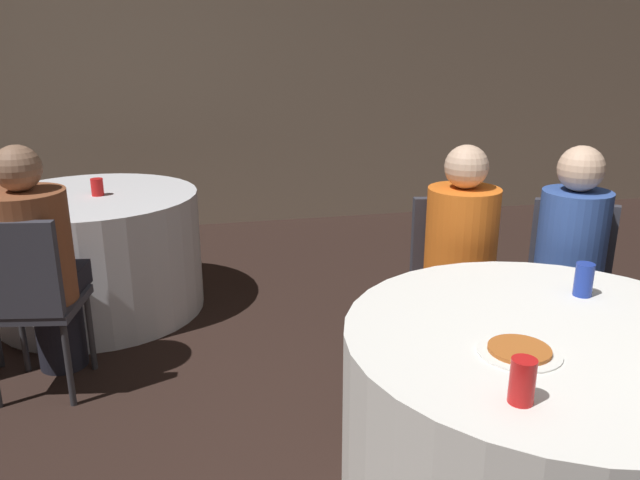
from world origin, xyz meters
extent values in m
cube|color=gray|center=(0.00, 4.18, 1.40)|extent=(16.00, 0.06, 2.80)
cylinder|color=white|center=(0.02, 0.08, 0.37)|extent=(1.34, 1.34, 0.74)
cylinder|color=silver|center=(-1.65, 2.36, 0.37)|extent=(1.26, 1.26, 0.74)
cube|color=#383842|center=(0.61, 0.88, 0.44)|extent=(0.56, 0.56, 0.04)
cube|color=#383842|center=(0.71, 1.02, 0.68)|extent=(0.34, 0.27, 0.44)
cylinder|color=#333338|center=(0.64, 0.64, 0.21)|extent=(0.03, 0.03, 0.42)
cylinder|color=#333338|center=(0.37, 0.84, 0.21)|extent=(0.03, 0.03, 0.42)
cylinder|color=#333338|center=(0.84, 0.91, 0.21)|extent=(0.03, 0.03, 0.42)
cylinder|color=#333338|center=(0.57, 1.11, 0.21)|extent=(0.03, 0.03, 0.42)
cube|color=#383842|center=(0.15, 1.06, 0.44)|extent=(0.45, 0.45, 0.04)
cube|color=#383842|center=(0.18, 1.24, 0.68)|extent=(0.38, 0.10, 0.44)
cylinder|color=#333338|center=(0.30, 0.87, 0.21)|extent=(0.03, 0.03, 0.42)
cylinder|color=#333338|center=(-0.04, 0.92, 0.21)|extent=(0.03, 0.03, 0.42)
cylinder|color=#333338|center=(0.34, 1.21, 0.21)|extent=(0.03, 0.03, 0.42)
cylinder|color=#333338|center=(0.01, 1.25, 0.21)|extent=(0.03, 0.03, 0.42)
cube|color=#383842|center=(-1.81, 1.43, 0.44)|extent=(0.46, 0.46, 0.04)
cube|color=#383842|center=(-1.84, 1.25, 0.68)|extent=(0.38, 0.11, 0.44)
cylinder|color=#333338|center=(-1.95, 1.62, 0.21)|extent=(0.03, 0.03, 0.42)
cylinder|color=#333338|center=(-1.61, 1.57, 0.21)|extent=(0.03, 0.03, 0.42)
cylinder|color=#333338|center=(-1.67, 1.23, 0.21)|extent=(0.03, 0.03, 0.42)
cylinder|color=black|center=(-1.77, 1.64, 0.23)|extent=(0.24, 0.24, 0.46)
cube|color=black|center=(-1.79, 1.53, 0.51)|extent=(0.41, 0.38, 0.12)
cylinder|color=brown|center=(-1.81, 1.43, 0.72)|extent=(0.38, 0.38, 0.53)
sphere|color=#997056|center=(-1.81, 1.43, 1.09)|extent=(0.21, 0.21, 0.21)
cylinder|color=#4C4238|center=(0.48, 0.70, 0.23)|extent=(0.24, 0.24, 0.46)
cube|color=#4C4238|center=(0.54, 0.79, 0.51)|extent=(0.42, 0.43, 0.12)
cylinder|color=#33519E|center=(0.61, 0.88, 0.73)|extent=(0.31, 0.31, 0.53)
sphere|color=#DBB293|center=(0.61, 0.88, 1.09)|extent=(0.20, 0.20, 0.20)
cylinder|color=#282828|center=(0.12, 0.84, 0.23)|extent=(0.24, 0.24, 0.46)
cube|color=#282828|center=(0.14, 0.95, 0.51)|extent=(0.36, 0.36, 0.12)
cylinder|color=orange|center=(0.15, 1.06, 0.72)|extent=(0.33, 0.33, 0.52)
sphere|color=#DBB293|center=(0.15, 1.06, 1.08)|extent=(0.20, 0.20, 0.20)
cylinder|color=white|center=(-0.16, -0.02, 0.75)|extent=(0.25, 0.25, 0.01)
cylinder|color=#B25B23|center=(-0.16, -0.02, 0.76)|extent=(0.18, 0.18, 0.01)
cylinder|color=red|center=(-0.29, -0.26, 0.81)|extent=(0.07, 0.07, 0.12)
cylinder|color=#1E38A5|center=(0.29, 0.33, 0.81)|extent=(0.07, 0.07, 0.12)
cylinder|color=red|center=(-1.61, 2.33, 0.80)|extent=(0.07, 0.07, 0.10)
camera|label=1|loc=(-1.10, -1.51, 1.63)|focal=35.00mm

